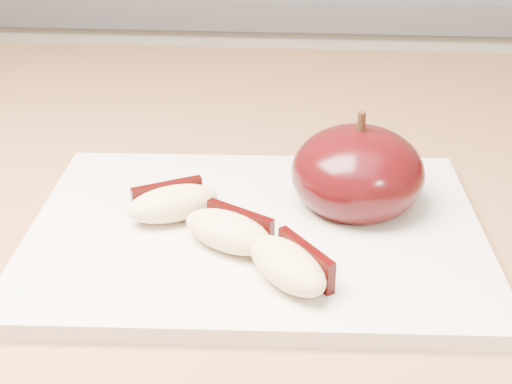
{
  "coord_description": "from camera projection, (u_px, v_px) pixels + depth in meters",
  "views": [
    {
      "loc": [
        0.06,
        -0.03,
        1.15
      ],
      "look_at": [
        0.03,
        0.37,
        0.94
      ],
      "focal_mm": 50.0,
      "sensor_mm": 36.0,
      "label": 1
    }
  ],
  "objects": [
    {
      "name": "apple_half",
      "position": [
        357.0,
        173.0,
        0.49
      ],
      "size": [
        0.12,
        0.12,
        0.08
      ],
      "rotation": [
        0.0,
        0.0,
        0.39
      ],
      "color": "black",
      "rests_on": "cutting_board"
    },
    {
      "name": "apple_wedge_c",
      "position": [
        289.0,
        265.0,
        0.41
      ],
      "size": [
        0.06,
        0.07,
        0.02
      ],
      "rotation": [
        0.0,
        0.0,
        -0.92
      ],
      "color": "beige",
      "rests_on": "cutting_board"
    },
    {
      "name": "cutting_board",
      "position": [
        256.0,
        233.0,
        0.48
      ],
      "size": [
        0.31,
        0.23,
        0.01
      ],
      "primitive_type": "cube",
      "rotation": [
        0.0,
        0.0,
        0.04
      ],
      "color": "beige",
      "rests_on": "island_counter"
    },
    {
      "name": "back_cabinet",
      "position": [
        271.0,
        204.0,
        1.41
      ],
      "size": [
        2.4,
        0.62,
        0.94
      ],
      "color": "silver",
      "rests_on": "ground"
    },
    {
      "name": "apple_wedge_b",
      "position": [
        229.0,
        231.0,
        0.45
      ],
      "size": [
        0.07,
        0.06,
        0.02
      ],
      "rotation": [
        0.0,
        0.0,
        -0.53
      ],
      "color": "beige",
      "rests_on": "cutting_board"
    },
    {
      "name": "apple_wedge_a",
      "position": [
        172.0,
        203.0,
        0.48
      ],
      "size": [
        0.07,
        0.06,
        0.02
      ],
      "rotation": [
        0.0,
        0.0,
        0.49
      ],
      "color": "beige",
      "rests_on": "cutting_board"
    }
  ]
}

